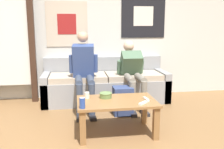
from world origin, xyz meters
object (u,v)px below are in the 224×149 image
object	(u,v)px
person_seated_teen	(132,71)
game_controller_near_right	(143,103)
coffee_table	(117,107)
couch	(106,85)
backpack	(123,101)
ceramic_bowl	(106,95)
pillar_candle	(87,95)
drink_can_blue	(82,103)
person_seated_adult	(84,69)
game_controller_near_left	(146,99)

from	to	relation	value
person_seated_teen	game_controller_near_right	xyz separation A→B (m)	(-0.16, -1.25, -0.16)
coffee_table	game_controller_near_right	size ratio (longest dim) A/B	7.53
couch	backpack	bearing A→B (deg)	-77.35
person_seated_teen	ceramic_bowl	xyz separation A→B (m)	(-0.57, -0.93, -0.14)
couch	pillar_candle	distance (m)	1.35
backpack	pillar_candle	bearing A→B (deg)	-138.28
pillar_candle	drink_can_blue	distance (m)	0.39
person_seated_adult	game_controller_near_left	distance (m)	1.29
coffee_table	person_seated_teen	size ratio (longest dim) A/B	0.90
person_seated_adult	game_controller_near_left	world-z (taller)	person_seated_adult
couch	coffee_table	xyz separation A→B (m)	(-0.04, -1.42, 0.07)
person_seated_teen	ceramic_bowl	size ratio (longest dim) A/B	6.66
person_seated_teen	pillar_candle	distance (m)	1.23
couch	person_seated_teen	xyz separation A→B (m)	(0.41, -0.35, 0.33)
backpack	drink_can_blue	bearing A→B (deg)	-125.78
person_seated_adult	pillar_candle	distance (m)	0.88
couch	ceramic_bowl	distance (m)	1.31
backpack	ceramic_bowl	bearing A→B (deg)	-122.39
couch	game_controller_near_left	xyz separation A→B (m)	(0.33, -1.46, 0.16)
coffee_table	ceramic_bowl	size ratio (longest dim) A/B	6.01
ceramic_bowl	backpack	bearing A→B (deg)	57.61
coffee_table	game_controller_near_left	bearing A→B (deg)	-6.36
person_seated_adult	drink_can_blue	world-z (taller)	person_seated_adult
drink_can_blue	game_controller_near_left	world-z (taller)	drink_can_blue
backpack	game_controller_near_right	world-z (taller)	game_controller_near_right
drink_can_blue	game_controller_near_left	size ratio (longest dim) A/B	0.85
game_controller_near_left	pillar_candle	bearing A→B (deg)	165.62
backpack	ceramic_bowl	world-z (taller)	ceramic_bowl
person_seated_adult	person_seated_teen	size ratio (longest dim) A/B	1.15
person_seated_adult	game_controller_near_left	size ratio (longest dim) A/B	8.55
couch	backpack	xyz separation A→B (m)	(0.17, -0.76, -0.07)
person_seated_adult	person_seated_teen	world-z (taller)	person_seated_adult
person_seated_teen	pillar_candle	world-z (taller)	person_seated_teen
coffee_table	drink_can_blue	distance (m)	0.51
coffee_table	pillar_candle	xyz separation A→B (m)	(-0.36, 0.15, 0.12)
coffee_table	drink_can_blue	bearing A→B (deg)	-151.20
couch	drink_can_blue	bearing A→B (deg)	-105.92
couch	pillar_candle	xyz separation A→B (m)	(-0.40, -1.27, 0.19)
ceramic_bowl	game_controller_near_left	distance (m)	0.52
person_seated_teen	drink_can_blue	world-z (taller)	person_seated_teen
coffee_table	game_controller_near_left	world-z (taller)	game_controller_near_left
drink_can_blue	game_controller_near_right	bearing A→B (deg)	3.74
couch	person_seated_adult	size ratio (longest dim) A/B	1.76
ceramic_bowl	pillar_candle	xyz separation A→B (m)	(-0.24, 0.01, 0.00)
ceramic_bowl	game_controller_near_left	xyz separation A→B (m)	(0.49, -0.17, -0.03)
game_controller_near_right	person_seated_adult	bearing A→B (deg)	118.39
person_seated_adult	coffee_table	bearing A→B (deg)	-70.27
ceramic_bowl	game_controller_near_left	bearing A→B (deg)	-19.58
person_seated_teen	person_seated_adult	bearing A→B (deg)	-175.58
backpack	drink_can_blue	distance (m)	1.14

